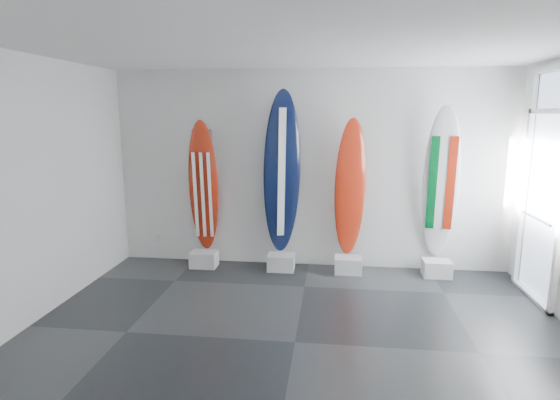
# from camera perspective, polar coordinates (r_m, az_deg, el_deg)

# --- Properties ---
(floor) EXTENTS (6.00, 6.00, 0.00)m
(floor) POSITION_cam_1_polar(r_m,az_deg,el_deg) (4.92, 1.91, -17.61)
(floor) COLOR black
(floor) RESTS_ON ground
(ceiling) EXTENTS (6.00, 6.00, 0.00)m
(ceiling) POSITION_cam_1_polar(r_m,az_deg,el_deg) (4.37, 2.17, 19.50)
(ceiling) COLOR white
(ceiling) RESTS_ON wall_back
(wall_back) EXTENTS (6.00, 0.00, 6.00)m
(wall_back) POSITION_cam_1_polar(r_m,az_deg,el_deg) (6.87, 3.80, 3.80)
(wall_back) COLOR white
(wall_back) RESTS_ON ground
(wall_front) EXTENTS (6.00, 0.00, 6.00)m
(wall_front) POSITION_cam_1_polar(r_m,az_deg,el_deg) (2.03, -4.14, -13.85)
(wall_front) COLOR white
(wall_front) RESTS_ON ground
(wall_left) EXTENTS (0.00, 5.00, 5.00)m
(wall_left) POSITION_cam_1_polar(r_m,az_deg,el_deg) (5.53, -30.71, 0.55)
(wall_left) COLOR white
(wall_left) RESTS_ON ground
(display_block_usa) EXTENTS (0.40, 0.30, 0.24)m
(display_block_usa) POSITION_cam_1_polar(r_m,az_deg,el_deg) (7.13, -9.62, -7.44)
(display_block_usa) COLOR silver
(display_block_usa) RESTS_ON floor
(surfboard_usa) EXTENTS (0.46, 0.24, 2.03)m
(surfboard_usa) POSITION_cam_1_polar(r_m,az_deg,el_deg) (6.96, -9.69, 1.69)
(surfboard_usa) COLOR maroon
(surfboard_usa) RESTS_ON display_block_usa
(display_block_navy) EXTENTS (0.40, 0.30, 0.24)m
(display_block_navy) POSITION_cam_1_polar(r_m,az_deg,el_deg) (6.90, 0.14, -7.92)
(display_block_navy) COLOR silver
(display_block_navy) RESTS_ON floor
(surfboard_navy) EXTENTS (0.62, 0.45, 2.46)m
(surfboard_navy) POSITION_cam_1_polar(r_m,az_deg,el_deg) (6.69, 0.25, 3.36)
(surfboard_navy) COLOR black
(surfboard_navy) RESTS_ON display_block_navy
(display_block_swiss) EXTENTS (0.40, 0.30, 0.24)m
(display_block_swiss) POSITION_cam_1_polar(r_m,az_deg,el_deg) (6.86, 8.64, -8.16)
(display_block_swiss) COLOR silver
(display_block_swiss) RESTS_ON floor
(surfboard_swiss) EXTENTS (0.50, 0.32, 2.06)m
(surfboard_swiss) POSITION_cam_1_polar(r_m,az_deg,el_deg) (6.68, 8.90, 1.47)
(surfboard_swiss) COLOR maroon
(surfboard_swiss) RESTS_ON display_block_swiss
(display_block_italy) EXTENTS (0.40, 0.30, 0.24)m
(display_block_italy) POSITION_cam_1_polar(r_m,az_deg,el_deg) (7.03, 19.28, -8.20)
(display_block_italy) COLOR silver
(display_block_italy) RESTS_ON floor
(surfboard_italy) EXTENTS (0.56, 0.46, 2.25)m
(surfboard_italy) POSITION_cam_1_polar(r_m,az_deg,el_deg) (6.83, 19.75, 1.94)
(surfboard_italy) COLOR white
(surfboard_italy) RESTS_ON display_block_italy
(wall_outlet) EXTENTS (0.09, 0.02, 0.13)m
(wall_outlet) POSITION_cam_1_polar(r_m,az_deg,el_deg) (7.61, -15.14, -4.69)
(wall_outlet) COLOR silver
(wall_outlet) RESTS_ON wall_back
(glass_door) EXTENTS (0.12, 1.16, 2.85)m
(glass_door) POSITION_cam_1_polar(r_m,az_deg,el_deg) (6.48, 30.53, 1.20)
(glass_door) COLOR white
(glass_door) RESTS_ON floor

